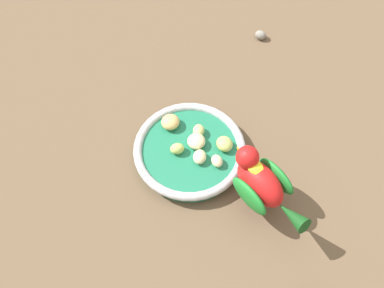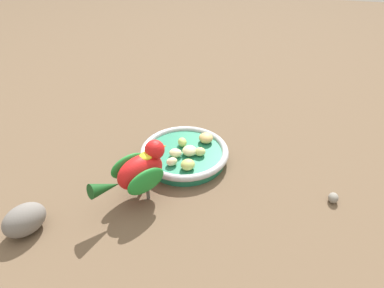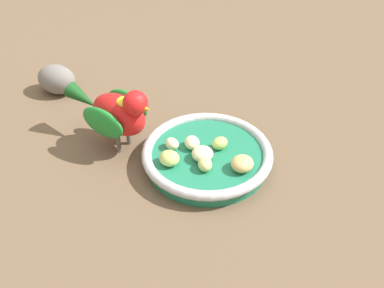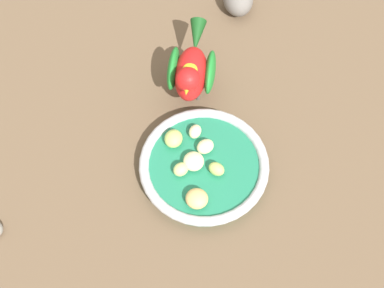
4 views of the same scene
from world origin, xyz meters
name	(u,v)px [view 4 (image 4 of 4)]	position (x,y,z in m)	size (l,w,h in m)	color
ground_plane	(187,160)	(0.00, 0.00, 0.00)	(4.00, 4.00, 0.00)	brown
feeding_bowl	(204,167)	(0.03, 0.01, 0.02)	(0.20, 0.20, 0.03)	#1E7251
apple_piece_0	(194,161)	(0.02, 0.00, 0.03)	(0.03, 0.03, 0.02)	beige
apple_piece_1	(181,169)	(0.02, -0.02, 0.03)	(0.02, 0.02, 0.02)	#C6D17A
apple_piece_2	(217,169)	(0.05, 0.02, 0.03)	(0.03, 0.02, 0.02)	#B2CC66
apple_piece_3	(195,132)	(-0.02, 0.03, 0.03)	(0.02, 0.02, 0.02)	beige
apple_piece_4	(197,199)	(0.08, -0.03, 0.04)	(0.03, 0.03, 0.02)	tan
apple_piece_5	(205,147)	(0.01, 0.03, 0.03)	(0.03, 0.02, 0.02)	beige
apple_piece_6	(174,139)	(-0.03, -0.01, 0.04)	(0.03, 0.03, 0.02)	#B2CC66
parrot	(191,71)	(-0.11, 0.07, 0.07)	(0.15, 0.12, 0.12)	#59544C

